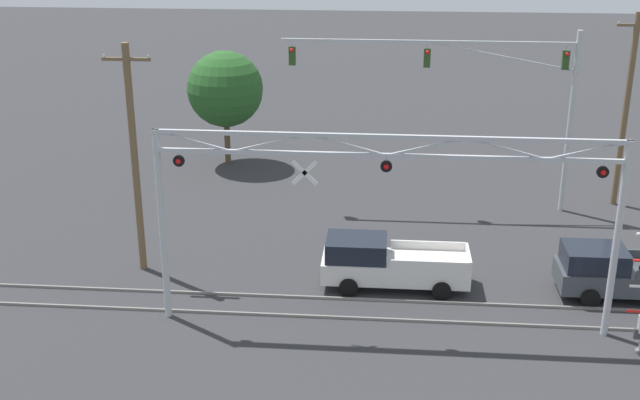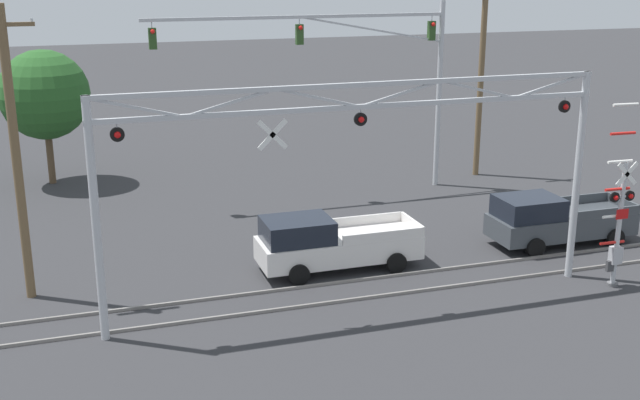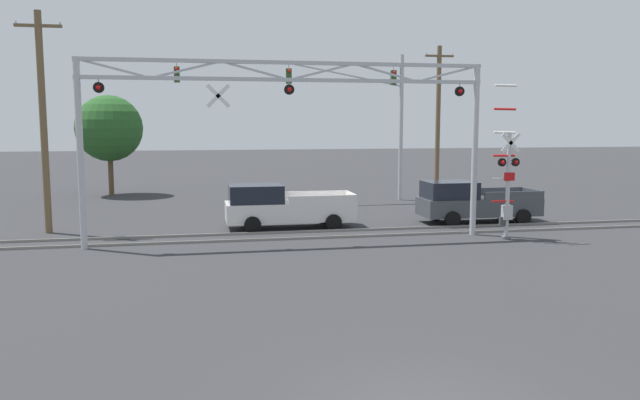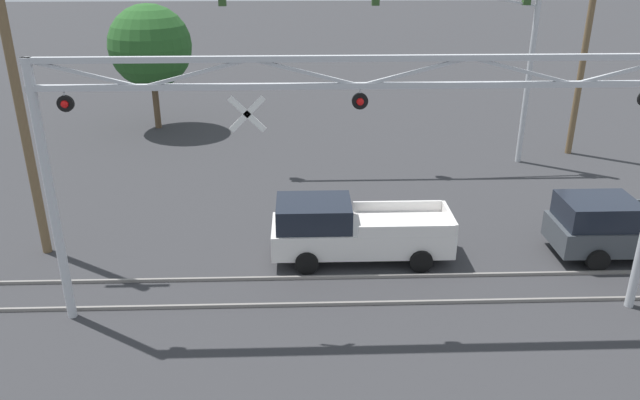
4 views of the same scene
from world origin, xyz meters
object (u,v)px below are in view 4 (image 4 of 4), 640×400
Objects in this scene: pickup_truck_lead at (351,230)px; utility_pole_left at (21,110)px; utility_pole_right at (585,50)px; traffic_signal_span at (456,25)px; background_tree_beyond_span at (150,46)px; crossing_gantry at (358,137)px; pickup_truck_following at (630,228)px.

utility_pole_left is at bearing 175.90° from pickup_truck_lead.
traffic_signal_span is at bearing -169.63° from utility_pole_right.
utility_pole_left is 13.90m from background_tree_beyond_span.
utility_pole_left is (-9.50, 3.74, -0.25)m from crossing_gantry.
pickup_truck_lead is at bearing -119.55° from traffic_signal_span.
background_tree_beyond_span is (-8.79, 17.61, -0.68)m from crossing_gantry.
pickup_truck_lead is 0.88× the size of background_tree_beyond_span.
traffic_signal_span is 1.46× the size of utility_pole_right.
utility_pole_left is (-9.63, 0.69, 3.69)m from pickup_truck_lead.
utility_pole_left is (-14.55, -7.99, -1.29)m from traffic_signal_span.
crossing_gantry is at bearing -21.50° from utility_pole_left.
traffic_signal_span reaches higher than pickup_truck_lead.
traffic_signal_span is 6.19m from utility_pole_right.
background_tree_beyond_span is at bearing 116.53° from crossing_gantry.
crossing_gantry is 12.81m from traffic_signal_span.
utility_pole_right is at bearing -13.59° from background_tree_beyond_span.
pickup_truck_following is (8.82, 2.91, -3.93)m from crossing_gantry.
crossing_gantry is at bearing -92.46° from pickup_truck_lead.
traffic_signal_span is 11.15m from pickup_truck_lead.
utility_pole_left reaches higher than pickup_truck_lead.
crossing_gantry is 16.91m from utility_pole_right.
utility_pole_right reaches higher than utility_pole_left.
pickup_truck_following is at bearing -39.86° from background_tree_beyond_span.
pickup_truck_following is at bearing -102.58° from utility_pole_right.
background_tree_beyond_span is at bearing 121.50° from pickup_truck_lead.
traffic_signal_span is at bearing 28.77° from utility_pole_left.
utility_pole_right is (2.21, 9.91, 3.78)m from pickup_truck_following.
traffic_signal_span is 10.80m from pickup_truck_following.
traffic_signal_span is (5.05, 11.73, 1.04)m from crossing_gantry.
pickup_truck_lead is 0.60× the size of utility_pole_right.
crossing_gantry reaches higher than pickup_truck_lead.
utility_pole_left reaches higher than pickup_truck_following.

